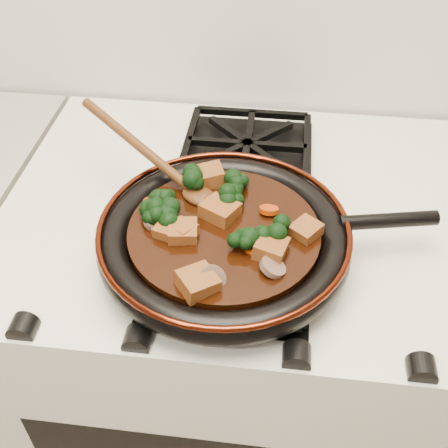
# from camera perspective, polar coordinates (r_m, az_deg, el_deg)

# --- Properties ---
(stove) EXTENTS (0.76, 0.60, 0.90)m
(stove) POSITION_cam_1_polar(r_m,az_deg,el_deg) (1.25, 1.14, -13.91)
(stove) COLOR white
(stove) RESTS_ON ground
(burner_grate_front) EXTENTS (0.23, 0.23, 0.03)m
(burner_grate_front) POSITION_cam_1_polar(r_m,az_deg,el_deg) (0.80, 0.52, -3.92)
(burner_grate_front) COLOR black
(burner_grate_front) RESTS_ON stove
(burner_grate_back) EXTENTS (0.23, 0.23, 0.03)m
(burner_grate_back) POSITION_cam_1_polar(r_m,az_deg,el_deg) (1.01, 2.36, 7.69)
(burner_grate_back) COLOR black
(burner_grate_back) RESTS_ON stove
(skillet) EXTENTS (0.48, 0.36, 0.05)m
(skillet) POSITION_cam_1_polar(r_m,az_deg,el_deg) (0.79, 0.15, -1.38)
(skillet) COLOR black
(skillet) RESTS_ON burner_grate_front
(braising_sauce) EXTENTS (0.27, 0.27, 0.02)m
(braising_sauce) POSITION_cam_1_polar(r_m,az_deg,el_deg) (0.78, 0.00, -1.12)
(braising_sauce) COLOR black
(braising_sauce) RESTS_ON skillet
(tofu_cube_0) EXTENTS (0.06, 0.06, 0.03)m
(tofu_cube_0) POSITION_cam_1_polar(r_m,az_deg,el_deg) (0.70, -2.70, -5.95)
(tofu_cube_0) COLOR brown
(tofu_cube_0) RESTS_ON braising_sauce
(tofu_cube_1) EXTENTS (0.04, 0.04, 0.02)m
(tofu_cube_1) POSITION_cam_1_polar(r_m,az_deg,el_deg) (0.76, -4.21, -0.80)
(tofu_cube_1) COLOR brown
(tofu_cube_1) RESTS_ON braising_sauce
(tofu_cube_2) EXTENTS (0.04, 0.04, 0.02)m
(tofu_cube_2) POSITION_cam_1_polar(r_m,az_deg,el_deg) (0.77, -5.63, -0.68)
(tofu_cube_2) COLOR brown
(tofu_cube_2) RESTS_ON braising_sauce
(tofu_cube_3) EXTENTS (0.06, 0.06, 0.03)m
(tofu_cube_3) POSITION_cam_1_polar(r_m,az_deg,el_deg) (0.79, -0.41, 1.35)
(tofu_cube_3) COLOR brown
(tofu_cube_3) RESTS_ON braising_sauce
(tofu_cube_4) EXTENTS (0.05, 0.05, 0.02)m
(tofu_cube_4) POSITION_cam_1_polar(r_m,az_deg,el_deg) (0.77, 8.32, -0.64)
(tofu_cube_4) COLOR brown
(tofu_cube_4) RESTS_ON braising_sauce
(tofu_cube_5) EXTENTS (0.05, 0.05, 0.03)m
(tofu_cube_5) POSITION_cam_1_polar(r_m,az_deg,el_deg) (0.77, -4.25, -0.64)
(tofu_cube_5) COLOR brown
(tofu_cube_5) RESTS_ON braising_sauce
(tofu_cube_6) EXTENTS (0.05, 0.05, 0.03)m
(tofu_cube_6) POSITION_cam_1_polar(r_m,az_deg,el_deg) (0.74, 4.79, -2.50)
(tofu_cube_6) COLOR brown
(tofu_cube_6) RESTS_ON braising_sauce
(tofu_cube_7) EXTENTS (0.06, 0.06, 0.03)m
(tofu_cube_7) POSITION_cam_1_polar(r_m,az_deg,el_deg) (0.86, -1.47, 4.92)
(tofu_cube_7) COLOR brown
(tofu_cube_7) RESTS_ON braising_sauce
(broccoli_floret_0) EXTENTS (0.08, 0.08, 0.06)m
(broccoli_floret_0) POSITION_cam_1_polar(r_m,az_deg,el_deg) (0.76, 4.81, -0.70)
(broccoli_floret_0) COLOR black
(broccoli_floret_0) RESTS_ON braising_sauce
(broccoli_floret_1) EXTENTS (0.07, 0.06, 0.07)m
(broccoli_floret_1) POSITION_cam_1_polar(r_m,az_deg,el_deg) (0.84, -3.54, 4.40)
(broccoli_floret_1) COLOR black
(broccoli_floret_1) RESTS_ON braising_sauce
(broccoli_floret_2) EXTENTS (0.07, 0.07, 0.07)m
(broccoli_floret_2) POSITION_cam_1_polar(r_m,az_deg,el_deg) (0.81, -5.84, 2.23)
(broccoli_floret_2) COLOR black
(broccoli_floret_2) RESTS_ON braising_sauce
(broccoli_floret_3) EXTENTS (0.09, 0.08, 0.07)m
(broccoli_floret_3) POSITION_cam_1_polar(r_m,az_deg,el_deg) (0.79, -7.15, 0.87)
(broccoli_floret_3) COLOR black
(broccoli_floret_3) RESTS_ON braising_sauce
(broccoli_floret_4) EXTENTS (0.07, 0.07, 0.07)m
(broccoli_floret_4) POSITION_cam_1_polar(r_m,az_deg,el_deg) (0.75, 2.22, -1.88)
(broccoli_floret_4) COLOR black
(broccoli_floret_4) RESTS_ON braising_sauce
(broccoli_floret_5) EXTENTS (0.06, 0.07, 0.06)m
(broccoli_floret_5) POSITION_cam_1_polar(r_m,az_deg,el_deg) (0.83, 1.33, 3.88)
(broccoli_floret_5) COLOR black
(broccoli_floret_5) RESTS_ON braising_sauce
(broccoli_floret_6) EXTENTS (0.08, 0.08, 0.06)m
(broccoli_floret_6) POSITION_cam_1_polar(r_m,az_deg,el_deg) (0.78, -5.76, 0.57)
(broccoli_floret_6) COLOR black
(broccoli_floret_6) RESTS_ON braising_sauce
(broccoli_floret_7) EXTENTS (0.07, 0.06, 0.06)m
(broccoli_floret_7) POSITION_cam_1_polar(r_m,az_deg,el_deg) (0.81, 1.32, 2.56)
(broccoli_floret_7) COLOR black
(broccoli_floret_7) RESTS_ON braising_sauce
(carrot_coin_0) EXTENTS (0.03, 0.03, 0.02)m
(carrot_coin_0) POSITION_cam_1_polar(r_m,az_deg,el_deg) (0.82, -1.21, 2.36)
(carrot_coin_0) COLOR #A42F04
(carrot_coin_0) RESTS_ON braising_sauce
(carrot_coin_1) EXTENTS (0.03, 0.03, 0.02)m
(carrot_coin_1) POSITION_cam_1_polar(r_m,az_deg,el_deg) (0.82, -7.21, 2.01)
(carrot_coin_1) COLOR #A42F04
(carrot_coin_1) RESTS_ON braising_sauce
(carrot_coin_2) EXTENTS (0.03, 0.03, 0.02)m
(carrot_coin_2) POSITION_cam_1_polar(r_m,az_deg,el_deg) (0.75, 3.07, -2.32)
(carrot_coin_2) COLOR #A42F04
(carrot_coin_2) RESTS_ON braising_sauce
(carrot_coin_3) EXTENTS (0.03, 0.03, 0.02)m
(carrot_coin_3) POSITION_cam_1_polar(r_m,az_deg,el_deg) (0.80, 4.58, 1.44)
(carrot_coin_3) COLOR #A42F04
(carrot_coin_3) RESTS_ON braising_sauce
(mushroom_slice_0) EXTENTS (0.03, 0.04, 0.03)m
(mushroom_slice_0) POSITION_cam_1_polar(r_m,az_deg,el_deg) (0.81, -5.95, 2.23)
(mushroom_slice_0) COLOR brown
(mushroom_slice_0) RESTS_ON braising_sauce
(mushroom_slice_1) EXTENTS (0.04, 0.04, 0.02)m
(mushroom_slice_1) POSITION_cam_1_polar(r_m,az_deg,el_deg) (0.72, 4.97, -4.37)
(mushroom_slice_1) COLOR brown
(mushroom_slice_1) RESTS_ON braising_sauce
(mushroom_slice_2) EXTENTS (0.05, 0.04, 0.03)m
(mushroom_slice_2) POSITION_cam_1_polar(r_m,az_deg,el_deg) (0.70, -1.28, -5.63)
(mushroom_slice_2) COLOR brown
(mushroom_slice_2) RESTS_ON braising_sauce
(mushroom_slice_3) EXTENTS (0.03, 0.04, 0.03)m
(mushroom_slice_3) POSITION_cam_1_polar(r_m,az_deg,el_deg) (0.79, -7.17, 0.30)
(mushroom_slice_3) COLOR brown
(mushroom_slice_3) RESTS_ON braising_sauce
(wooden_spoon) EXTENTS (0.14, 0.11, 0.25)m
(wooden_spoon) POSITION_cam_1_polar(r_m,az_deg,el_deg) (0.85, -6.07, 5.78)
(wooden_spoon) COLOR #4F2A10
(wooden_spoon) RESTS_ON braising_sauce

